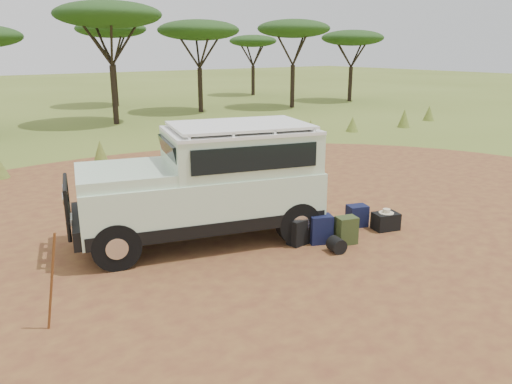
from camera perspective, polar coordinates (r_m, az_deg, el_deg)
ground at (r=9.74m, az=0.53°, el=-6.86°), size 140.00×140.00×0.00m
dirt_clearing at (r=9.74m, az=0.53°, el=-6.84°), size 23.00×23.00×0.01m
grass_fringe at (r=17.11m, az=-16.82°, el=4.04°), size 36.60×1.60×0.90m
acacia_treeline at (r=27.69m, az=-24.57°, el=17.05°), size 46.70×13.20×6.26m
safari_vehicle at (r=10.06m, az=-5.46°, el=0.70°), size 5.15×3.16×2.36m
walking_staff at (r=7.46m, az=-22.32°, el=-9.52°), size 0.24×0.25×1.47m
backpack_black at (r=10.03m, az=4.82°, el=-4.59°), size 0.42×0.32×0.53m
backpack_navy at (r=10.16m, az=7.37°, el=-4.23°), size 0.54×0.47×0.58m
backpack_olive at (r=10.21m, az=10.28°, el=-4.33°), size 0.47×0.39×0.56m
duffel_navy at (r=11.24m, az=11.47°, el=-2.68°), size 0.51×0.44×0.48m
hard_case at (r=11.18m, az=14.60°, el=-3.26°), size 0.62×0.51×0.38m
stuff_sack at (r=9.79m, az=9.19°, el=-6.01°), size 0.37×0.37×0.30m
safari_hat at (r=11.11m, az=14.68°, el=-2.17°), size 0.32×0.32×0.09m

